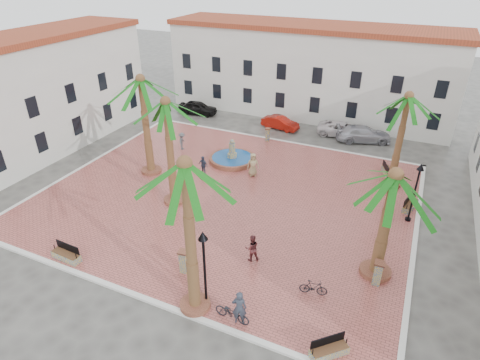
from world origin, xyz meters
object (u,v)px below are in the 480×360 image
at_px(litter_bin, 195,285).
at_px(pedestrian_fountain_a, 253,165).
at_px(palm_ne, 407,107).
at_px(bollard_n, 268,134).
at_px(bollard_e, 378,273).
at_px(car_black, 198,108).
at_px(pedestrian_east, 391,207).
at_px(bench_se, 329,350).
at_px(bench_ne, 387,171).
at_px(fountain, 232,158).
at_px(bench_e, 410,205).
at_px(bicycle_b, 313,288).
at_px(cyclist_b, 252,248).
at_px(pedestrian_north, 182,141).
at_px(car_silver, 364,134).
at_px(car_red, 280,123).
at_px(car_white, 343,129).
at_px(palm_s, 186,182).
at_px(bench_s, 66,255).
at_px(lamppost_s, 204,256).
at_px(palm_e, 393,190).
at_px(bicycle_a, 232,312).
at_px(cyclist_a, 239,308).
at_px(lamppost_e, 417,183).
at_px(palm_nw, 142,91).
at_px(pedestrian_fountain_b, 203,165).
at_px(palm_sw, 167,114).

height_order(litter_bin, pedestrian_fountain_a, pedestrian_fountain_a).
xyz_separation_m(palm_ne, bollard_n, (-11.65, 3.93, -5.60)).
xyz_separation_m(bollard_e, car_black, (-22.07, 19.38, -0.18)).
height_order(bollard_n, pedestrian_east, pedestrian_east).
distance_m(litter_bin, car_black, 27.33).
height_order(bench_se, bench_ne, bench_se).
distance_m(fountain, pedestrian_fountain_a, 3.14).
height_order(bench_e, bicycle_b, bench_e).
distance_m(cyclist_b, pedestrian_north, 16.29).
xyz_separation_m(car_black, car_silver, (18.14, -0.01, 0.01)).
relative_size(bench_ne, car_red, 0.47).
bearing_deg(car_white, car_silver, -109.65).
height_order(bicycle_b, pedestrian_fountain_a, pedestrian_fountain_a).
relative_size(palm_s, car_white, 1.73).
distance_m(bench_s, pedestrian_north, 15.90).
distance_m(bollard_n, car_white, 7.66).
distance_m(fountain, pedestrian_north, 5.19).
bearing_deg(lamppost_s, bollard_n, 102.51).
height_order(palm_e, bicycle_a, palm_e).
bearing_deg(car_white, palm_s, 170.93).
bearing_deg(cyclist_a, bollard_n, -91.17).
distance_m(palm_s, car_white, 26.29).
height_order(bench_se, car_silver, car_silver).
bearing_deg(lamppost_e, litter_bin, -130.39).
bearing_deg(bench_e, litter_bin, 157.96).
relative_size(palm_nw, bollard_e, 5.40).
height_order(bench_e, bicycle_a, bicycle_a).
bearing_deg(pedestrian_north, litter_bin, -161.49).
distance_m(bench_se, cyclist_a, 4.40).
bearing_deg(car_black, palm_nw, -173.58).
bearing_deg(car_black, bench_e, -122.98).
height_order(bicycle_a, pedestrian_fountain_a, pedestrian_fountain_a).
height_order(bench_s, car_white, car_white).
relative_size(bench_s, pedestrian_north, 1.19).
distance_m(bench_s, lamppost_s, 9.39).
bearing_deg(cyclist_a, bollard_e, -154.69).
bearing_deg(litter_bin, pedestrian_fountain_b, 117.09).
bearing_deg(palm_sw, pedestrian_fountain_a, 58.41).
height_order(palm_sw, pedestrian_east, palm_sw).
bearing_deg(bollard_n, palm_sw, -99.79).
distance_m(palm_s, pedestrian_fountain_a, 15.46).
bearing_deg(cyclist_a, bench_s, -18.83).
distance_m(bench_ne, cyclist_a, 19.13).
distance_m(palm_s, cyclist_a, 6.70).
bearing_deg(fountain, palm_sw, -97.73).
relative_size(lamppost_s, pedestrian_north, 2.79).
xyz_separation_m(bollard_e, bicycle_b, (-2.88, -2.14, -0.33)).
height_order(bench_e, car_red, car_red).
bearing_deg(cyclist_b, bollard_n, -105.27).
bearing_deg(lamppost_e, bench_s, -145.02).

